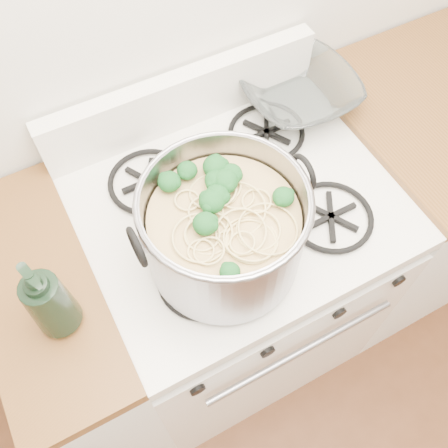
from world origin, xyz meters
TOP-DOWN VIEW (x-y plane):
  - gas_range at (0.00, 1.26)m, footprint 0.76×0.66m
  - counter_left at (-0.51, 1.26)m, footprint 0.25×0.65m
  - counter_right at (0.88, 1.26)m, footprint 1.00×0.65m
  - stock_pot at (-0.11, 1.14)m, footprint 0.37×0.34m
  - spatula at (0.03, 1.21)m, footprint 0.41×0.42m
  - glass_bowl at (0.30, 1.46)m, footprint 0.12×0.12m
  - bottle at (-0.47, 1.16)m, footprint 0.11×0.11m

SIDE VIEW (x-z plane):
  - gas_range at x=0.00m, z-range -0.03..0.90m
  - counter_left at x=-0.51m, z-range 0.00..0.92m
  - counter_right at x=0.88m, z-range 0.00..0.92m
  - spatula at x=0.03m, z-range 0.92..0.95m
  - glass_bowl at x=0.30m, z-range 0.92..0.95m
  - stock_pot at x=-0.11m, z-range 0.91..1.14m
  - bottle at x=-0.47m, z-range 0.92..1.16m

